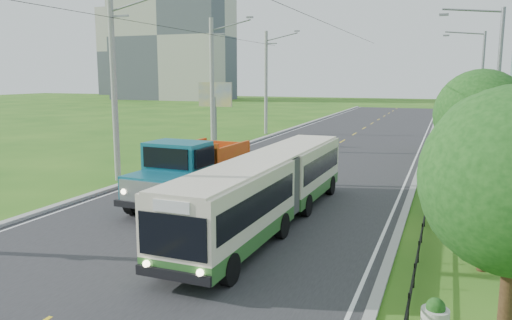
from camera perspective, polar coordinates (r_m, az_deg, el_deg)
The scene contains 27 objects.
ground at distance 17.03m, azimuth -10.85°, elevation -10.20°, with size 240.00×240.00×0.00m, color #255D16.
road at distance 35.09m, azimuth 6.62°, elevation 0.17°, with size 14.00×120.00×0.02m, color #28282B.
curb_left at distance 37.50m, azimuth -4.09°, elevation 0.91°, with size 0.40×120.00×0.15m, color #9E9E99.
curb_right at distance 34.05m, azimuth 18.34°, elevation -0.48°, with size 0.30×120.00×0.10m, color #9E9E99.
edge_line_left at distance 37.28m, azimuth -3.32°, elevation 0.79°, with size 0.12×120.00×0.00m, color silver.
edge_line_right at distance 34.08m, azimuth 17.50°, elevation -0.48°, with size 0.12×120.00×0.00m, color silver.
centre_dash at distance 17.02m, azimuth -10.85°, elevation -10.13°, with size 0.12×2.20×0.00m, color yellow.
railing_right at distance 28.07m, azimuth 19.46°, elevation -2.09°, with size 0.04×40.00×0.60m, color black.
pole_near at distance 28.16m, azimuth -15.86°, elevation 7.96°, with size 3.51×0.32×10.00m.
pole_mid at distance 38.44m, azimuth -4.99°, elevation 8.63°, with size 3.51×0.32×10.00m.
pole_far at distance 49.51m, azimuth 1.19°, elevation 8.87°, with size 3.51×0.32×10.00m.
tree_second at distance 15.88m, azimuth 25.40°, elevation 0.71°, with size 3.18×3.26×5.30m.
tree_third at distance 21.79m, azimuth 24.39°, elevation 4.19°, with size 3.60×3.62×6.00m.
tree_fourth at distance 27.79m, azimuth 23.68°, elevation 4.39°, with size 3.24×3.31×5.40m.
tree_fifth at distance 33.76m, azimuth 23.31°, elevation 5.65°, with size 3.48×3.52×5.80m.
tree_back at distance 39.76m, azimuth 23.00°, elevation 5.86°, with size 3.30×3.36×5.50m.
streetlight_mid at distance 27.63m, azimuth 25.52°, elevation 6.98°, with size 3.02×0.20×9.07m.
streetlight_far at distance 41.60m, azimuth 24.13°, elevation 7.64°, with size 3.02×0.20×9.07m.
planter_front at distance 12.75m, azimuth 19.80°, elevation -16.21°, with size 0.64×0.64×0.67m.
planter_near at distance 20.28m, azimuth 20.42°, elevation -6.56°, with size 0.64×0.64×0.67m.
planter_mid at distance 28.07m, azimuth 20.68°, elevation -2.19°, with size 0.64×0.64×0.67m.
planter_far at distance 35.95m, azimuth 20.83°, elevation 0.27°, with size 0.64×0.64×0.67m.
billboard_left at distance 41.72m, azimuth -4.68°, elevation 7.02°, with size 3.00×0.20×5.20m.
apartment_near at distance 126.15m, azimuth -9.52°, elevation 13.68°, with size 28.00×14.00×30.00m, color #B7B2A3.
apartment_far at distance 160.43m, azimuth -12.74°, elevation 11.96°, with size 24.00×14.00×26.00m, color #B7B2A3.
bus at distance 19.09m, azimuth 1.41°, elevation -2.84°, with size 2.55×13.90×2.67m.
dump_truck at distance 22.44m, azimuth -7.57°, elevation -0.88°, with size 3.07×7.15×2.95m.
Camera 1 is at (8.61, -13.54, 5.72)m, focal length 35.00 mm.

